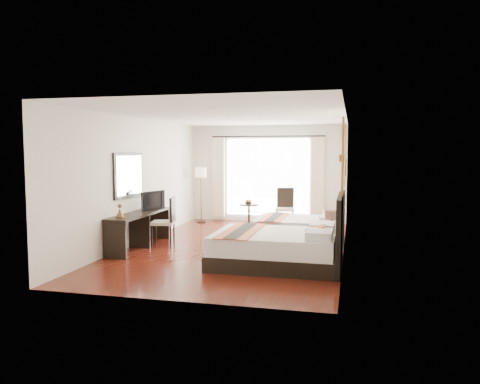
% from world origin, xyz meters
% --- Properties ---
extents(floor, '(4.50, 7.50, 0.01)m').
position_xyz_m(floor, '(0.00, 0.00, -0.01)').
color(floor, '#3C190B').
rests_on(floor, ground).
extents(ceiling, '(4.50, 7.50, 0.02)m').
position_xyz_m(ceiling, '(0.00, 0.00, 2.79)').
color(ceiling, white).
rests_on(ceiling, wall_headboard).
extents(wall_headboard, '(0.01, 7.50, 2.80)m').
position_xyz_m(wall_headboard, '(2.25, 0.00, 1.40)').
color(wall_headboard, silver).
rests_on(wall_headboard, floor).
extents(wall_desk, '(0.01, 7.50, 2.80)m').
position_xyz_m(wall_desk, '(-2.25, 0.00, 1.40)').
color(wall_desk, silver).
rests_on(wall_desk, floor).
extents(wall_window, '(4.50, 0.01, 2.80)m').
position_xyz_m(wall_window, '(0.00, 3.75, 1.40)').
color(wall_window, silver).
rests_on(wall_window, floor).
extents(wall_entry, '(4.50, 0.01, 2.80)m').
position_xyz_m(wall_entry, '(0.00, -3.75, 1.40)').
color(wall_entry, silver).
rests_on(wall_entry, floor).
extents(window_glass, '(2.40, 0.02, 2.20)m').
position_xyz_m(window_glass, '(0.00, 3.73, 1.30)').
color(window_glass, white).
rests_on(window_glass, wall_window).
extents(sheer_curtain, '(2.30, 0.02, 2.10)m').
position_xyz_m(sheer_curtain, '(0.00, 3.67, 1.30)').
color(sheer_curtain, white).
rests_on(sheer_curtain, wall_window).
extents(drape_left, '(0.35, 0.14, 2.35)m').
position_xyz_m(drape_left, '(-1.45, 3.63, 1.28)').
color(drape_left, beige).
rests_on(drape_left, floor).
extents(drape_right, '(0.35, 0.14, 2.35)m').
position_xyz_m(drape_right, '(1.45, 3.63, 1.28)').
color(drape_right, beige).
rests_on(drape_right, floor).
extents(art_panel_near, '(0.03, 0.50, 1.35)m').
position_xyz_m(art_panel_near, '(2.23, -1.39, 1.95)').
color(art_panel_near, maroon).
rests_on(art_panel_near, wall_headboard).
extents(art_panel_far, '(0.03, 0.50, 1.35)m').
position_xyz_m(art_panel_far, '(2.23, 1.03, 1.95)').
color(art_panel_far, maroon).
rests_on(art_panel_far, wall_headboard).
extents(wall_sconce, '(0.10, 0.14, 0.14)m').
position_xyz_m(wall_sconce, '(2.19, -0.33, 1.92)').
color(wall_sconce, '#4C351B').
rests_on(wall_sconce, wall_headboard).
extents(mirror_frame, '(0.04, 1.25, 0.95)m').
position_xyz_m(mirror_frame, '(-2.22, -0.57, 1.55)').
color(mirror_frame, black).
rests_on(mirror_frame, wall_desk).
extents(mirror_glass, '(0.01, 1.12, 0.82)m').
position_xyz_m(mirror_glass, '(-2.19, -0.57, 1.55)').
color(mirror_glass, white).
rests_on(mirror_glass, mirror_frame).
extents(bed_near, '(2.29, 1.78, 1.29)m').
position_xyz_m(bed_near, '(1.16, -1.39, 0.33)').
color(bed_near, black).
rests_on(bed_near, floor).
extents(bed_far, '(2.01, 1.57, 1.13)m').
position_xyz_m(bed_far, '(1.30, 1.03, 0.29)').
color(bed_far, black).
rests_on(bed_far, floor).
extents(nightstand, '(0.39, 0.49, 0.47)m').
position_xyz_m(nightstand, '(2.00, -0.33, 0.23)').
color(nightstand, black).
rests_on(nightstand, floor).
extents(table_lamp, '(0.24, 0.24, 0.38)m').
position_xyz_m(table_lamp, '(1.99, -0.22, 0.76)').
color(table_lamp, black).
rests_on(table_lamp, nightstand).
extents(vase, '(0.15, 0.15, 0.14)m').
position_xyz_m(vase, '(1.98, -0.44, 0.57)').
color(vase, black).
rests_on(vase, nightstand).
extents(console_desk, '(0.50, 2.20, 0.76)m').
position_xyz_m(console_desk, '(-1.99, -0.57, 0.38)').
color(console_desk, black).
rests_on(console_desk, floor).
extents(television, '(0.32, 0.72, 0.42)m').
position_xyz_m(television, '(-1.97, -0.02, 0.96)').
color(television, black).
rests_on(television, console_desk).
extents(bronze_figurine, '(0.19, 0.19, 0.24)m').
position_xyz_m(bronze_figurine, '(-1.99, -1.42, 0.88)').
color(bronze_figurine, '#4C351B').
rests_on(bronze_figurine, console_desk).
extents(desk_chair, '(0.57, 0.57, 1.05)m').
position_xyz_m(desk_chair, '(-1.62, -0.13, 0.32)').
color(desk_chair, '#BDA991').
rests_on(desk_chair, floor).
extents(floor_lamp, '(0.32, 0.32, 1.59)m').
position_xyz_m(floor_lamp, '(-1.83, 3.12, 1.34)').
color(floor_lamp, black).
rests_on(floor_lamp, floor).
extents(side_table, '(0.54, 0.54, 0.62)m').
position_xyz_m(side_table, '(-0.33, 2.72, 0.31)').
color(side_table, black).
rests_on(side_table, floor).
extents(fruit_bowl, '(0.23, 0.23, 0.06)m').
position_xyz_m(fruit_bowl, '(-0.35, 2.75, 0.65)').
color(fruit_bowl, '#433018').
rests_on(fruit_bowl, side_table).
extents(window_chair, '(0.54, 0.54, 1.06)m').
position_xyz_m(window_chair, '(0.64, 2.85, 0.32)').
color(window_chair, '#BDA991').
rests_on(window_chair, floor).
extents(jute_rug, '(1.64, 1.38, 0.01)m').
position_xyz_m(jute_rug, '(0.12, 2.80, 0.01)').
color(jute_rug, tan).
rests_on(jute_rug, floor).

